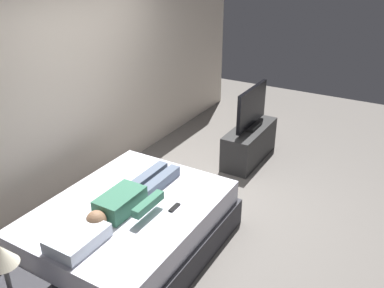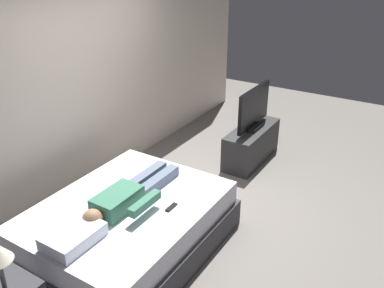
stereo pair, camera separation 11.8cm
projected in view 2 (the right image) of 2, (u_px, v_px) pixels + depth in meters
name	position (u px, v px, depth m)	size (l,w,h in m)	color
ground_plane	(199.00, 214.00, 4.70)	(10.00, 10.00, 0.00)	slate
back_wall	(108.00, 68.00, 5.16)	(6.40, 0.10, 2.80)	beige
bed	(128.00, 227.00, 4.06)	(1.97, 1.54, 0.54)	#333338
pillow	(73.00, 236.00, 3.40)	(0.48, 0.34, 0.12)	white
person	(128.00, 196.00, 3.92)	(1.26, 0.46, 0.18)	#387056
remote	(171.00, 207.00, 3.87)	(0.15, 0.04, 0.02)	black
tv_stand	(251.00, 144.00, 5.80)	(1.10, 0.40, 0.50)	#2D2D2D
tv	(254.00, 109.00, 5.57)	(0.88, 0.20, 0.59)	black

